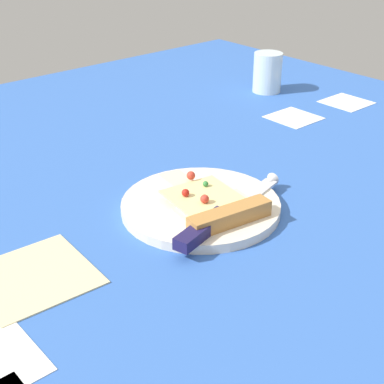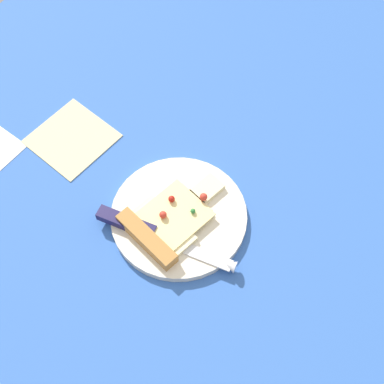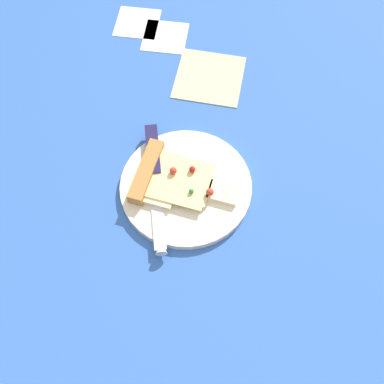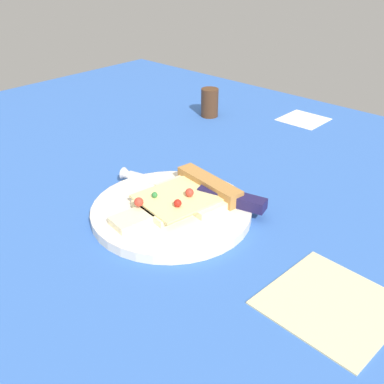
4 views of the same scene
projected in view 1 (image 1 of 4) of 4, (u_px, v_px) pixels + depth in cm
name	position (u px, v px, depth cm)	size (l,w,h in cm)	color
ground_plane	(200.00, 188.00, 90.47)	(136.14, 136.14, 3.00)	#3360B7
plate	(201.00, 206.00, 80.79)	(22.56, 22.56, 1.38)	silver
pizza_slice	(211.00, 204.00, 78.17)	(18.36, 12.45, 2.58)	beige
knife	(222.00, 216.00, 75.84)	(7.90, 23.79, 2.45)	silver
drinking_glass	(267.00, 72.00, 127.17)	(6.34, 6.34, 8.72)	silver
napkin	(34.00, 275.00, 67.05)	(13.00, 13.00, 0.40)	beige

